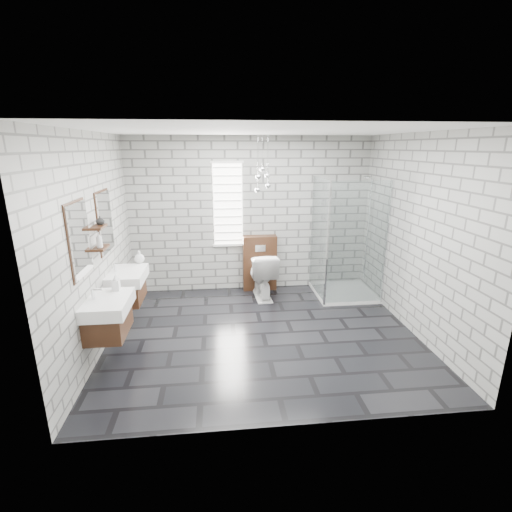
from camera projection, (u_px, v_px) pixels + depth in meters
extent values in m
cube|color=black|center=(263.00, 334.00, 5.20)|extent=(4.20, 3.60, 0.02)
cube|color=white|center=(264.00, 130.00, 4.42)|extent=(4.20, 3.60, 0.02)
cube|color=#9D9E99|center=(251.00, 215.00, 6.53)|extent=(4.20, 0.02, 2.70)
cube|color=#9D9E99|center=(291.00, 293.00, 3.08)|extent=(4.20, 0.02, 2.70)
cube|color=#9D9E99|center=(95.00, 244.00, 4.59)|extent=(0.02, 3.60, 2.70)
cube|color=#9D9E99|center=(418.00, 236.00, 5.02)|extent=(0.02, 3.60, 2.70)
cube|color=#3D2212|center=(108.00, 322.00, 4.31)|extent=(0.42, 0.62, 0.30)
cube|color=silver|center=(126.00, 319.00, 4.32)|extent=(0.02, 0.35, 0.01)
cube|color=white|center=(108.00, 305.00, 4.25)|extent=(0.47, 0.70, 0.15)
cylinder|color=silver|center=(93.00, 294.00, 4.20)|extent=(0.04, 0.04, 0.12)
cylinder|color=silver|center=(97.00, 290.00, 4.19)|extent=(0.10, 0.02, 0.02)
cube|color=white|center=(80.00, 240.00, 4.01)|extent=(0.03, 0.55, 0.80)
cube|color=#3D2212|center=(78.00, 240.00, 4.01)|extent=(0.01, 0.59, 0.84)
cube|color=#3D2212|center=(127.00, 291.00, 5.24)|extent=(0.42, 0.62, 0.30)
cube|color=silver|center=(142.00, 289.00, 5.26)|extent=(0.02, 0.35, 0.01)
cube|color=white|center=(128.00, 276.00, 5.18)|extent=(0.47, 0.70, 0.15)
cylinder|color=silver|center=(115.00, 267.00, 5.13)|extent=(0.04, 0.04, 0.12)
cylinder|color=silver|center=(118.00, 264.00, 5.12)|extent=(0.10, 0.02, 0.02)
cube|color=white|center=(105.00, 222.00, 4.94)|extent=(0.03, 0.55, 0.80)
cube|color=#3D2212|center=(104.00, 222.00, 4.94)|extent=(0.01, 0.59, 0.84)
cube|color=#3D2212|center=(101.00, 248.00, 4.56)|extent=(0.14, 0.30, 0.03)
cube|color=#3D2212|center=(98.00, 227.00, 4.49)|extent=(0.14, 0.30, 0.03)
cube|color=white|center=(228.00, 205.00, 6.41)|extent=(0.50, 0.02, 1.40)
cube|color=white|center=(227.00, 162.00, 6.19)|extent=(0.56, 0.04, 0.04)
cube|color=white|center=(229.00, 245.00, 6.60)|extent=(0.56, 0.04, 0.04)
cube|color=white|center=(229.00, 240.00, 6.57)|extent=(0.48, 0.01, 0.02)
cube|color=white|center=(228.00, 233.00, 6.53)|extent=(0.48, 0.01, 0.02)
cube|color=white|center=(228.00, 225.00, 6.49)|extent=(0.48, 0.01, 0.02)
cube|color=white|center=(228.00, 217.00, 6.45)|extent=(0.48, 0.01, 0.02)
cube|color=white|center=(228.00, 209.00, 6.41)|extent=(0.48, 0.01, 0.02)
cube|color=white|center=(228.00, 201.00, 6.37)|extent=(0.48, 0.01, 0.02)
cube|color=white|center=(228.00, 193.00, 6.33)|extent=(0.48, 0.01, 0.02)
cube|color=white|center=(227.00, 184.00, 6.29)|extent=(0.48, 0.01, 0.02)
cube|color=white|center=(227.00, 176.00, 6.25)|extent=(0.48, 0.01, 0.03)
cube|color=white|center=(227.00, 167.00, 6.22)|extent=(0.48, 0.01, 0.03)
cube|color=#3D2212|center=(260.00, 263.00, 6.69)|extent=(0.60, 0.20, 1.00)
cube|color=silver|center=(260.00, 248.00, 6.50)|extent=(0.18, 0.01, 0.12)
cube|color=white|center=(343.00, 292.00, 6.59)|extent=(1.00, 1.00, 0.06)
cube|color=silver|center=(358.00, 245.00, 5.83)|extent=(1.00, 0.01, 2.00)
cube|color=silver|center=(319.00, 238.00, 6.25)|extent=(0.01, 1.00, 2.00)
cube|color=silver|center=(327.00, 246.00, 5.78)|extent=(0.03, 0.03, 2.00)
cube|color=silver|center=(387.00, 244.00, 5.88)|extent=(0.03, 0.03, 2.00)
cylinder|color=silver|center=(368.00, 230.00, 6.52)|extent=(0.02, 0.02, 1.80)
cylinder|color=silver|center=(368.00, 177.00, 6.25)|extent=(0.14, 0.14, 0.02)
sphere|color=silver|center=(258.00, 177.00, 5.84)|extent=(0.09, 0.09, 0.09)
cylinder|color=silver|center=(258.00, 154.00, 5.74)|extent=(0.01, 0.01, 0.60)
sphere|color=silver|center=(268.00, 186.00, 5.96)|extent=(0.09, 0.09, 0.09)
cylinder|color=silver|center=(268.00, 159.00, 5.84)|extent=(0.01, 0.01, 0.74)
sphere|color=silver|center=(262.00, 169.00, 5.93)|extent=(0.09, 0.09, 0.09)
cylinder|color=silver|center=(262.00, 150.00, 5.85)|extent=(0.01, 0.01, 0.48)
sphere|color=silver|center=(257.00, 190.00, 5.99)|extent=(0.09, 0.09, 0.09)
cylinder|color=silver|center=(258.00, 161.00, 5.86)|extent=(0.01, 0.01, 0.81)
sphere|color=silver|center=(267.00, 175.00, 5.98)|extent=(0.09, 0.09, 0.09)
cylinder|color=silver|center=(267.00, 154.00, 5.88)|extent=(0.01, 0.01, 0.58)
imported|color=white|center=(262.00, 275.00, 6.36)|extent=(0.49, 0.81, 0.80)
imported|color=#B2B2B2|center=(116.00, 283.00, 4.45)|extent=(0.09, 0.09, 0.19)
imported|color=#B2B2B2|center=(139.00, 257.00, 5.51)|extent=(0.15, 0.15, 0.18)
imported|color=#B2B2B2|center=(99.00, 240.00, 4.47)|extent=(0.09, 0.09, 0.19)
imported|color=#B2B2B2|center=(100.00, 220.00, 4.53)|extent=(0.12, 0.12, 0.11)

